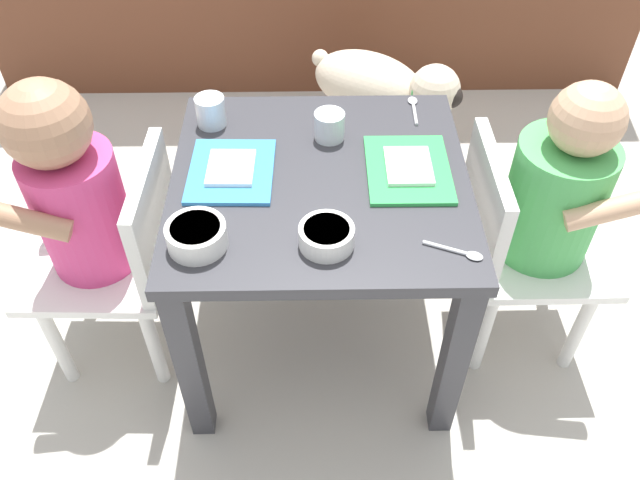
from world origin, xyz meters
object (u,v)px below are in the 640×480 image
Objects in this scene: water_cup_left at (329,127)px; spoon_by_right_tray at (414,107)px; food_tray_right at (408,168)px; spoon_by_left_tray at (459,252)px; seated_child_right at (548,199)px; veggie_bowl_near at (196,235)px; seated_child_left at (84,203)px; cereal_bowl_right_side at (327,236)px; dining_table at (320,212)px; water_cup_right at (211,113)px; food_tray_left at (231,170)px; dog at (381,87)px.

water_cup_left reaches higher than spoon_by_right_tray.
food_tray_right reaches higher than spoon_by_left_tray.
food_tray_right is 0.20m from spoon_by_right_tray.
seated_child_right is 0.66m from veggie_bowl_near.
veggie_bowl_near is 0.99× the size of spoon_by_right_tray.
water_cup_left is at bearing 143.57° from food_tray_right.
seated_child_left is 0.60m from food_tray_right.
cereal_bowl_right_side is 0.92× the size of spoon_by_right_tray.
veggie_bowl_near reaches higher than spoon_by_right_tray.
water_cup_left is (0.02, 0.12, 0.11)m from dining_table.
food_tray_right is at bearing 5.64° from dining_table.
dining_table is 2.79× the size of food_tray_right.
seated_child_right is 0.33m from spoon_by_right_tray.
food_tray_right is 0.24m from cereal_bowl_right_side.
spoon_by_left_tray is (0.21, -0.02, -0.02)m from cereal_bowl_right_side.
spoon_by_right_tray is at bearing 47.83° from dining_table.
cereal_bowl_right_side is 0.22m from spoon_by_left_tray.
dining_table is at bearing 92.66° from cereal_bowl_right_side.
dining_table is 0.31m from spoon_by_left_tray.
food_tray_right reaches higher than dining_table.
spoon_by_right_tray is (-0.24, 0.21, 0.06)m from seated_child_right.
dining_table is 5.63× the size of spoon_by_left_tray.
water_cup_left is at bearing -151.49° from spoon_by_right_tray.
food_tray_right is 0.41m from veggie_bowl_near.
food_tray_right is at bearing -22.26° from water_cup_right.
spoon_by_left_tray is at bearing -6.33° from cereal_bowl_right_side.
food_tray_right is 0.40m from water_cup_right.
food_tray_left is at bearing -150.75° from spoon_by_right_tray.
seated_child_left is 3.65× the size of food_tray_left.
cereal_bowl_right_side is at bearing -87.34° from dining_table.
dog is 0.97m from veggie_bowl_near.
seated_child_left is at bearing -176.66° from food_tray_right.
spoon_by_left_tray is (0.42, -0.03, -0.02)m from veggie_bowl_near.
food_tray_left is at bearing 151.46° from spoon_by_left_tray.
spoon_by_left_tray reaches higher than dog.
water_cup_right reaches higher than dining_table.
dining_table is 0.20m from cereal_bowl_right_side.
cereal_bowl_right_side is (-0.18, -0.85, 0.26)m from dog.
water_cup_right is (-0.64, 0.17, 0.09)m from seated_child_right.
water_cup_right is (-0.21, 0.17, 0.11)m from dining_table.
seated_child_left reaches higher than veggie_bowl_near.
cereal_bowl_right_side reaches higher than food_tray_left.
seated_child_right reaches higher than spoon_by_left_tray.
seated_child_left is 0.48m from water_cup_left.
veggie_bowl_near is (-0.20, -0.17, 0.11)m from dining_table.
water_cup_left is (0.45, 0.14, 0.06)m from seated_child_left.
dining_table is 0.28m from veggie_bowl_near.
dining_table is 9.01× the size of water_cup_right.
dining_table is 9.23× the size of water_cup_left.
dog is 4.79× the size of cereal_bowl_right_side.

